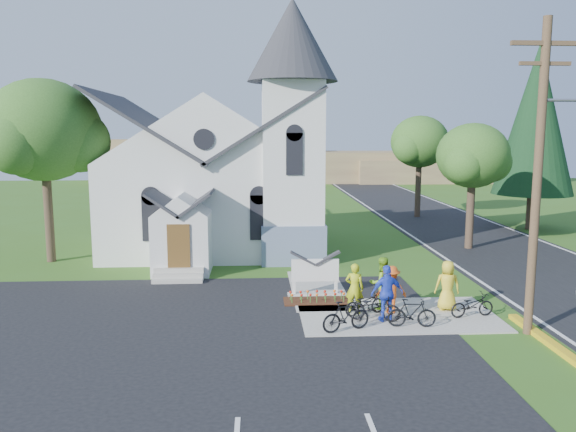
{
  "coord_description": "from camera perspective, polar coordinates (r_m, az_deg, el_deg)",
  "views": [
    {
      "loc": [
        -3.54,
        -18.62,
        6.52
      ],
      "look_at": [
        -2.19,
        5.0,
        2.99
      ],
      "focal_mm": 35.0,
      "sensor_mm": 36.0,
      "label": 1
    }
  ],
  "objects": [
    {
      "name": "bike_3",
      "position": [
        19.48,
        12.47,
        -9.6
      ],
      "size": [
        1.66,
        0.62,
        0.97
      ],
      "primitive_type": "imported",
      "rotation": [
        0.0,
        0.0,
        1.47
      ],
      "color": "black",
      "rests_on": "sidewalk"
    },
    {
      "name": "tree_road_mid",
      "position": [
        44.43,
        13.23,
        7.31
      ],
      "size": [
        4.4,
        4.4,
        7.8
      ],
      "color": "#3D2D21",
      "rests_on": "ground"
    },
    {
      "name": "distant_hills",
      "position": [
        75.39,
        1.99,
        5.17
      ],
      "size": [
        61.0,
        10.0,
        5.6
      ],
      "color": "#7D6346",
      "rests_on": "ground"
    },
    {
      "name": "cyclist_4",
      "position": [
        21.49,
        15.89,
        -6.79
      ],
      "size": [
        0.97,
        0.69,
        1.85
      ],
      "primitive_type": "imported",
      "rotation": [
        0.0,
        0.0,
        3.03
      ],
      "color": "yellow",
      "rests_on": "sidewalk"
    },
    {
      "name": "tree_lot_corner",
      "position": [
        30.47,
        -23.59,
        7.95
      ],
      "size": [
        5.6,
        5.6,
        9.15
      ],
      "color": "#3D2D21",
      "rests_on": "ground"
    },
    {
      "name": "tree_road_near",
      "position": [
        32.93,
        18.27,
        5.78
      ],
      "size": [
        4.0,
        4.0,
        7.05
      ],
      "color": "#3D2D21",
      "rests_on": "ground"
    },
    {
      "name": "bike_4",
      "position": [
        21.09,
        18.2,
        -8.59
      ],
      "size": [
        1.71,
        0.85,
        0.86
      ],
      "primitive_type": "imported",
      "rotation": [
        0.0,
        0.0,
        1.75
      ],
      "color": "black",
      "rests_on": "sidewalk"
    },
    {
      "name": "road",
      "position": [
        36.82,
        18.37,
        -2.13
      ],
      "size": [
        8.0,
        90.0,
        0.02
      ],
      "primitive_type": "cube",
      "color": "black",
      "rests_on": "ground"
    },
    {
      "name": "conifer",
      "position": [
        41.05,
        23.88,
        8.98
      ],
      "size": [
        5.2,
        5.2,
        12.4
      ],
      "color": "#3D2D21",
      "rests_on": "ground"
    },
    {
      "name": "ground",
      "position": [
        20.04,
        7.2,
        -10.56
      ],
      "size": [
        120.0,
        120.0,
        0.0
      ],
      "primitive_type": "plane",
      "color": "#39611B",
      "rests_on": "ground"
    },
    {
      "name": "bike_2",
      "position": [
        20.47,
        7.83,
        -8.75
      ],
      "size": [
        1.72,
        1.12,
        0.85
      ],
      "primitive_type": "imported",
      "rotation": [
        0.0,
        0.0,
        1.94
      ],
      "color": "black",
      "rests_on": "sidewalk"
    },
    {
      "name": "utility_pole",
      "position": [
        19.33,
        24.23,
        4.44
      ],
      "size": [
        3.45,
        0.28,
        10.0
      ],
      "color": "#482F24",
      "rests_on": "ground"
    },
    {
      "name": "cyclist_0",
      "position": [
        20.5,
        6.77,
        -7.29
      ],
      "size": [
        0.77,
        0.63,
        1.83
      ],
      "primitive_type": "imported",
      "rotation": [
        0.0,
        0.0,
        2.82
      ],
      "color": "#A9B915",
      "rests_on": "sidewalk"
    },
    {
      "name": "flower_bed",
      "position": [
        22.03,
        3.0,
        -8.64
      ],
      "size": [
        2.6,
        1.1,
        0.07
      ],
      "primitive_type": "cube",
      "color": "#341D0E",
      "rests_on": "ground"
    },
    {
      "name": "cyclist_1",
      "position": [
        21.1,
        9.48,
        -6.73
      ],
      "size": [
        1.08,
        0.91,
        1.95
      ],
      "primitive_type": "imported",
      "rotation": [
        0.0,
        0.0,
        3.35
      ],
      "color": "#75B722",
      "rests_on": "sidewalk"
    },
    {
      "name": "sidewalk",
      "position": [
        20.81,
        11.07,
        -9.85
      ],
      "size": [
        7.0,
        4.0,
        0.05
      ],
      "primitive_type": "cube",
      "color": "gray",
      "rests_on": "ground"
    },
    {
      "name": "church_sign",
      "position": [
        22.62,
        2.77,
        -5.57
      ],
      "size": [
        2.2,
        0.4,
        1.7
      ],
      "color": "gray",
      "rests_on": "ground"
    },
    {
      "name": "bike_1",
      "position": [
        18.75,
        5.91,
        -10.06
      ],
      "size": [
        1.79,
        1.04,
        1.04
      ],
      "primitive_type": "imported",
      "rotation": [
        0.0,
        0.0,
        1.92
      ],
      "color": "black",
      "rests_on": "sidewalk"
    },
    {
      "name": "church",
      "position": [
        31.19,
        -6.87,
        6.09
      ],
      "size": [
        12.35,
        12.0,
        13.0
      ],
      "color": "silver",
      "rests_on": "ground"
    },
    {
      "name": "bike_0",
      "position": [
        19.86,
        8.71,
        -9.15
      ],
      "size": [
        1.94,
        1.1,
        0.97
      ],
      "primitive_type": "imported",
      "rotation": [
        0.0,
        0.0,
        1.31
      ],
      "color": "black",
      "rests_on": "sidewalk"
    },
    {
      "name": "parking_lot",
      "position": [
        18.18,
        -14.39,
        -12.76
      ],
      "size": [
        20.0,
        16.0,
        0.02
      ],
      "primitive_type": "cube",
      "color": "black",
      "rests_on": "ground"
    },
    {
      "name": "cyclist_3",
      "position": [
        20.72,
        10.44,
        -7.34
      ],
      "size": [
        1.12,
        0.64,
        1.73
      ],
      "primitive_type": "imported",
      "rotation": [
        0.0,
        0.0,
        3.14
      ],
      "color": "#D35117",
      "rests_on": "sidewalk"
    },
    {
      "name": "cyclist_2",
      "position": [
        19.78,
        10.03,
        -7.74
      ],
      "size": [
        1.21,
        0.63,
        1.97
      ],
      "primitive_type": "imported",
      "rotation": [
        0.0,
        0.0,
        3.28
      ],
      "color": "blue",
      "rests_on": "sidewalk"
    }
  ]
}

